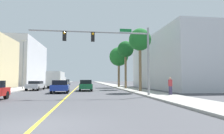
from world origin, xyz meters
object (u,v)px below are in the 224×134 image
street_lamp (23,62)px  delivery_truck (57,79)px  car_blue (60,86)px  car_gray (66,82)px  car_white (62,83)px  pedestrian (170,86)px  palm_mid (126,50)px  traffic_signal_mast (113,45)px  car_green (86,85)px  palm_near (140,40)px  car_silver (36,85)px  palm_far (119,57)px

street_lamp → delivery_truck: bearing=63.8°
car_blue → car_gray: (-2.37, 31.18, 0.04)m
car_white → pedestrian: pedestrian is taller
pedestrian → palm_mid: bearing=-17.7°
palm_mid → car_gray: palm_mid is taller
palm_mid → car_blue: 12.62m
traffic_signal_mast → delivery_truck: size_ratio=1.27×
car_green → car_gray: bearing=100.2°
palm_mid → delivery_truck: size_ratio=0.89×
palm_near → car_white: (-12.03, 22.76, -5.67)m
traffic_signal_mast → car_gray: size_ratio=2.34×
palm_mid → car_gray: (-11.56, 24.50, -5.45)m
street_lamp → car_white: 16.71m
pedestrian → palm_near: bearing=-12.9°
palm_near → car_blue: bearing=178.4°
palm_mid → car_silver: size_ratio=1.67×
palm_far → car_white: palm_far is taller
car_gray → palm_mid: bearing=-65.7°
palm_far → car_white: size_ratio=1.94×
palm_near → palm_mid: size_ratio=1.03×
car_white → car_silver: car_white is taller
car_blue → pedestrian: pedestrian is taller
car_green → car_blue: bearing=-128.4°
car_silver → palm_far: bearing=-150.1°
car_blue → car_gray: car_gray is taller
street_lamp → palm_mid: palm_mid is taller
palm_mid → car_gray: 27.63m
car_gray → car_silver: (-1.91, -25.05, -0.09)m
street_lamp → palm_mid: 15.59m
car_silver → car_gray: bearing=-93.4°
traffic_signal_mast → delivery_truck: traffic_signal_mast is taller
car_blue → car_silver: bearing=122.4°
palm_far → car_green: 12.81m
car_green → car_white: bearing=105.4°
street_lamp → car_silver: street_lamp is taller
car_green → palm_near: bearing=-32.2°
car_white → car_green: 19.47m
car_white → car_gray: size_ratio=0.86×
car_blue → palm_mid: bearing=33.5°
car_green → car_silver: bearing=161.4°
traffic_signal_mast → palm_near: bearing=53.8°
car_blue → car_white: bearing=93.7°
delivery_truck → car_white: bearing=90.8°
palm_near → palm_far: (-0.28, 13.90, -0.44)m
palm_near → car_white: palm_near is taller
traffic_signal_mast → car_silver: bearing=128.2°
traffic_signal_mast → palm_far: size_ratio=1.39×
pedestrian → street_lamp: bearing=28.6°
palm_far → car_gray: size_ratio=1.68×
street_lamp → car_white: street_lamp is taller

